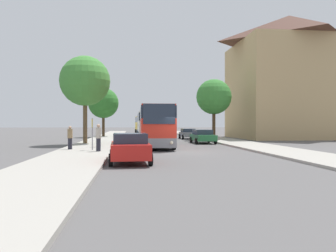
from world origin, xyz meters
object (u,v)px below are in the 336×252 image
Objects in this scene: parked_car_right_near at (203,136)px; parked_car_right_far at (188,133)px; bus_stop_sign at (92,130)px; pedestrian_waiting_near at (99,137)px; tree_left_near at (85,81)px; bus_middle at (148,125)px; pedestrian_waiting_far at (98,137)px; bus_front at (155,126)px; parked_car_left_curb at (130,148)px; bus_rear at (144,125)px; tree_left_far at (103,103)px; tree_right_near at (214,97)px; pedestrian_walking_back at (70,137)px.

parked_car_right_near is 1.07× the size of parked_car_right_far.
pedestrian_waiting_near is at bearing 86.94° from bus_stop_sign.
parked_car_right_near is at bearing 52.10° from pedestrian_waiting_near.
bus_stop_sign is 0.27× the size of tree_left_near.
bus_stop_sign is at bearing -104.47° from bus_middle.
bus_front is at bearing 106.14° from pedestrian_waiting_far.
parked_car_left_curb is (-2.15, -11.50, -1.05)m from bus_front.
bus_middle is at bearing -3.44° from parked_car_right_far.
bus_rear is at bearing -72.16° from parked_car_right_far.
bus_stop_sign is at bearing 42.19° from parked_car_right_near.
bus_rear is 31.48m from pedestrian_waiting_near.
tree_left_far is at bearing 134.83° from bus_middle.
parked_car_right_near is 8.13m from tree_right_near.
bus_stop_sign is 20.42m from tree_right_near.
parked_car_left_curb is at bearing -94.95° from bus_middle.
tree_left_near is at bearing 128.89° from pedestrian_waiting_near.
parked_car_left_curb is at bearing -99.44° from bus_front.
bus_middle reaches higher than pedestrian_walking_back.
tree_left_far is (-1.35, 25.43, 3.49)m from bus_stop_sign.
tree_left_far is (-1.90, 26.60, 3.96)m from pedestrian_waiting_far.
bus_middle is 5.44m from parked_car_right_far.
bus_front is 7.63m from pedestrian_walking_back.
parked_car_right_far is 18.85m from pedestrian_waiting_near.
parked_car_right_near is 9.64m from parked_car_right_far.
bus_stop_sign is (-2.69, 6.85, 0.76)m from parked_car_left_curb.
bus_front is 8.48m from tree_left_near.
pedestrian_walking_back is at bearing 117.42° from parked_car_left_curb.
pedestrian_waiting_near is at bearing -101.09° from bus_rear.
pedestrian_walking_back is 8.93m from tree_left_near.
pedestrian_walking_back reaches higher than pedestrian_waiting_near.
bus_middle is 19.51m from pedestrian_walking_back.
bus_front is 14.49m from bus_middle.
bus_rear is 33.98m from pedestrian_walking_back.
tree_left_near is at bearing -153.20° from tree_right_near.
pedestrian_waiting_far is (-9.70, -20.10, 0.37)m from parked_car_right_far.
pedestrian_waiting_near is 0.22× the size of tree_right_near.
tree_left_far reaches higher than parked_car_right_far.
pedestrian_waiting_near is at bearing 147.81° from pedestrian_waiting_far.
tree_left_near reaches higher than pedestrian_waiting_far.
bus_middle is at bearing -62.82° from parked_car_right_near.
pedestrian_waiting_near is 0.19× the size of tree_left_near.
bus_front reaches higher than bus_stop_sign.
bus_middle reaches higher than bus_rear.
bus_rear is 11.24m from tree_left_far.
bus_stop_sign is at bearing -100.59° from bus_rear.
pedestrian_waiting_far reaches higher than parked_car_right_far.
bus_middle is (0.07, 14.49, -0.02)m from bus_front.
tree_left_near is (-11.86, -10.79, 5.36)m from parked_car_right_far.
parked_car_left_curb is at bearing -73.95° from tree_left_near.
parked_car_right_far is 21.72m from pedestrian_walking_back.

